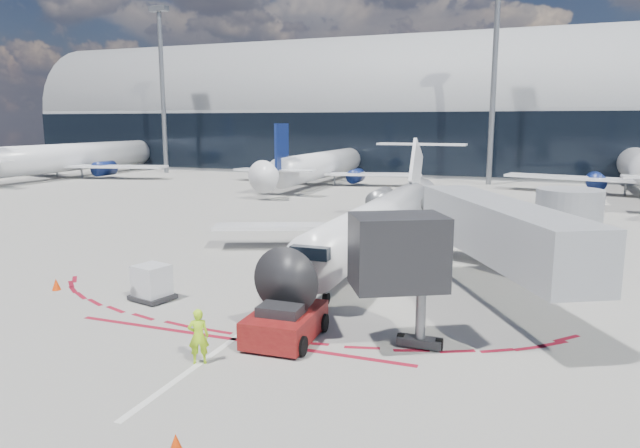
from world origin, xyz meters
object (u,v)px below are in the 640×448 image
(regional_jet, at_px, (382,219))
(pushback_tug, at_px, (285,323))
(uld_container, at_px, (152,283))
(ramp_worker, at_px, (198,336))

(regional_jet, bearing_deg, pushback_tug, -90.07)
(uld_container, bearing_deg, pushback_tug, -2.86)
(pushback_tug, distance_m, uld_container, 8.02)
(pushback_tug, relative_size, ramp_worker, 3.00)
(pushback_tug, bearing_deg, uld_container, 161.36)
(regional_jet, distance_m, pushback_tug, 14.64)
(ramp_worker, xyz_separation_m, uld_container, (-5.79, 5.26, -0.14))
(ramp_worker, bearing_deg, pushback_tug, -149.81)
(pushback_tug, height_order, uld_container, uld_container)
(ramp_worker, bearing_deg, uld_container, -69.40)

